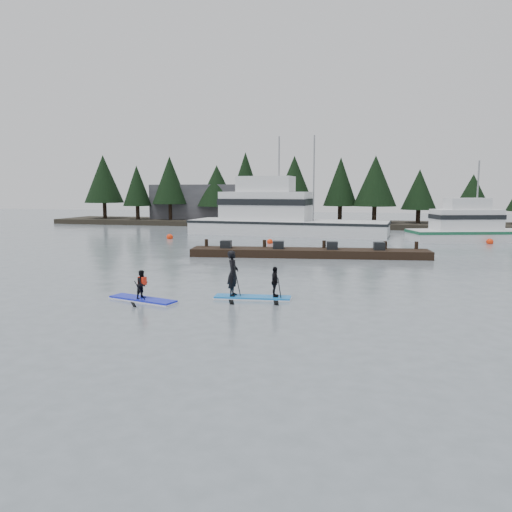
% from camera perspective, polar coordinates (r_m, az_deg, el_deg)
% --- Properties ---
extents(ground, '(160.00, 160.00, 0.00)m').
position_cam_1_polar(ground, '(19.28, -4.41, -5.54)').
color(ground, slate).
rests_on(ground, ground).
extents(far_shore, '(70.00, 8.00, 0.60)m').
position_cam_1_polar(far_shore, '(60.22, 8.47, 3.64)').
color(far_shore, '#2D281E').
rests_on(far_shore, ground).
extents(treeline, '(60.00, 4.00, 8.00)m').
position_cam_1_polar(treeline, '(60.24, 8.46, 3.36)').
color(treeline, black).
rests_on(treeline, ground).
extents(waterfront_building, '(18.00, 6.00, 5.00)m').
position_cam_1_polar(waterfront_building, '(64.97, -3.75, 5.94)').
color(waterfront_building, '#4C4C51').
rests_on(waterfront_building, ground).
extents(fishing_boat_large, '(19.33, 6.41, 10.59)m').
position_cam_1_polar(fishing_boat_large, '(49.00, 3.01, 3.43)').
color(fishing_boat_large, white).
rests_on(fishing_boat_large, ground).
extents(fishing_boat_medium, '(12.70, 7.00, 7.58)m').
position_cam_1_polar(fishing_boat_medium, '(46.73, 24.03, 2.21)').
color(fishing_boat_medium, white).
rests_on(fishing_boat_medium, ground).
extents(floating_dock, '(15.60, 4.19, 0.52)m').
position_cam_1_polar(floating_dock, '(32.85, 6.06, 0.36)').
color(floating_dock, black).
rests_on(floating_dock, ground).
extents(buoy_c, '(0.55, 0.55, 0.55)m').
position_cam_1_polar(buoy_c, '(44.86, 25.15, 1.29)').
color(buoy_c, '#FF330C').
rests_on(buoy_c, ground).
extents(buoy_a, '(0.57, 0.57, 0.57)m').
position_cam_1_polar(buoy_a, '(45.25, -9.83, 1.95)').
color(buoy_a, '#FF330C').
rests_on(buoy_a, ground).
extents(buoy_b, '(0.48, 0.48, 0.48)m').
position_cam_1_polar(buoy_b, '(40.78, 1.59, 1.44)').
color(buoy_b, '#FF330C').
rests_on(buoy_b, ground).
extents(paddleboard_solo, '(3.03, 1.48, 1.75)m').
position_cam_1_polar(paddleboard_solo, '(20.25, -12.84, -3.93)').
color(paddleboard_solo, '#1621D0').
rests_on(paddleboard_solo, ground).
extents(paddleboard_duo, '(3.12, 1.30, 2.43)m').
position_cam_1_polar(paddleboard_duo, '(20.09, -0.93, -2.87)').
color(paddleboard_duo, blue).
rests_on(paddleboard_duo, ground).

